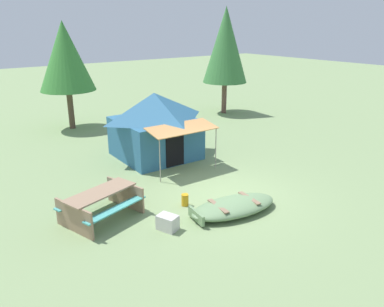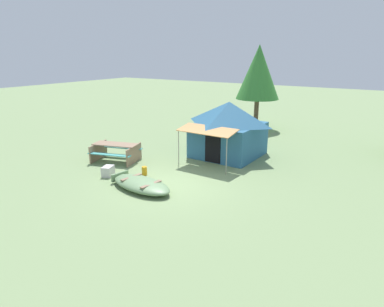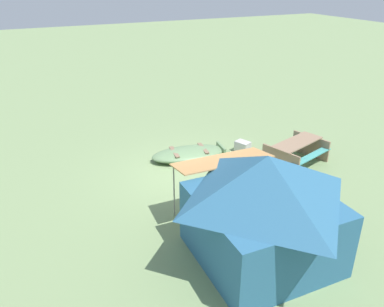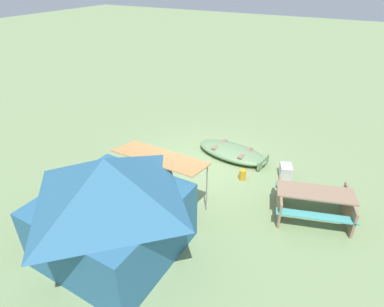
% 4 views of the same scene
% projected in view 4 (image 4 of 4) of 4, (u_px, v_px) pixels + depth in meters
% --- Properties ---
extents(ground_plane, '(80.00, 80.00, 0.00)m').
position_uv_depth(ground_plane, '(204.00, 167.00, 10.82)').
color(ground_plane, '#7A9360').
extents(beached_rowboat, '(2.73, 1.53, 0.36)m').
position_uv_depth(beached_rowboat, '(232.00, 152.00, 11.30)').
color(beached_rowboat, '#69895D').
rests_on(beached_rowboat, ground_plane).
extents(canvas_cabin_tent, '(3.06, 3.96, 2.52)m').
position_uv_depth(canvas_cabin_tent, '(111.00, 206.00, 7.02)').
color(canvas_cabin_tent, '#2D6389').
rests_on(canvas_cabin_tent, ground_plane).
extents(picnic_table, '(2.28, 1.92, 0.79)m').
position_uv_depth(picnic_table, '(314.00, 201.00, 8.46)').
color(picnic_table, '#93745A').
rests_on(picnic_table, ground_plane).
extents(cooler_box, '(0.51, 0.60, 0.39)m').
position_uv_depth(cooler_box, '(286.00, 171.00, 10.24)').
color(cooler_box, beige).
rests_on(cooler_box, ground_plane).
extents(fuel_can, '(0.24, 0.24, 0.35)m').
position_uv_depth(fuel_can, '(243.00, 175.00, 10.09)').
color(fuel_can, orange).
rests_on(fuel_can, ground_plane).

